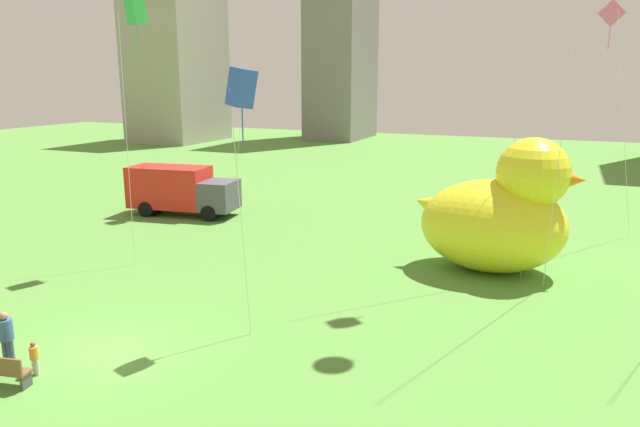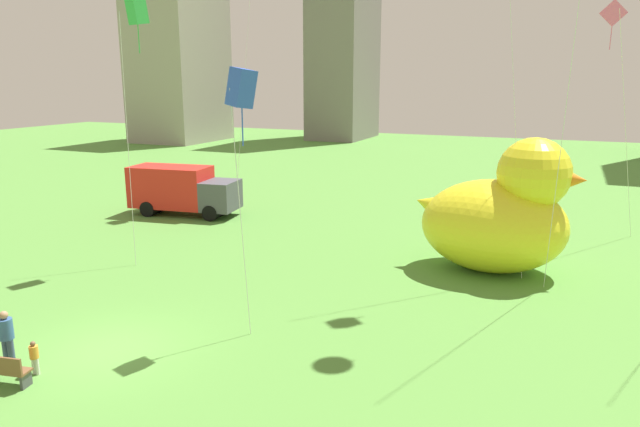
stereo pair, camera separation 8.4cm
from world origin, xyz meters
name	(u,v)px [view 1 (the left image)]	position (x,y,z in m)	size (l,w,h in m)	color
ground_plane	(109,350)	(0.00, 0.00, 0.00)	(140.00, 140.00, 0.00)	#538E3A
park_bench	(1,370)	(-1.09, -2.71, 0.47)	(1.54, 0.72, 0.90)	brown
person_adult	(6,336)	(-1.91, -1.83, 0.90)	(0.40, 0.40, 1.63)	#38476B
person_child	(34,357)	(-0.80, -1.91, 0.54)	(0.24, 0.24, 0.97)	silver
giant_inflatable_duck	(499,215)	(9.74, 12.10, 2.41)	(6.82, 4.38, 5.66)	yellow
box_truck	(181,191)	(-8.62, 15.43, 1.45)	(6.64, 3.13, 2.85)	red
city_skyline	(572,12)	(11.45, 57.46, 14.69)	(79.77, 21.99, 37.89)	#9E938C
kite_green	(136,12)	(-4.60, 7.73, 10.54)	(1.44, 1.49, 11.19)	silver
kite_pink	(613,23)	(13.58, 20.21, 10.47)	(2.60, 2.11, 11.60)	silver
kite_blue	(241,89)	(3.11, 2.88, 7.60)	(0.96, 0.84, 8.25)	silver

